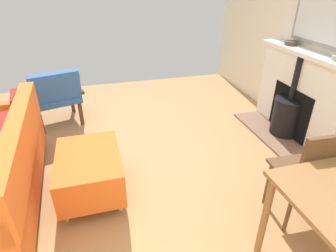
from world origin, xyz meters
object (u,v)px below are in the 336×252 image
(fireplace, at_px, (297,100))
(mantel_bowl_near, at_px, (291,43))
(armchair_accent, at_px, (55,95))
(dining_chair_near_fireplace, at_px, (310,171))
(ottoman, at_px, (90,170))

(fireplace, bearing_deg, mantel_bowl_near, -93.52)
(fireplace, relative_size, mantel_bowl_near, 9.33)
(armchair_accent, relative_size, dining_chair_near_fireplace, 0.91)
(mantel_bowl_near, bearing_deg, armchair_accent, -13.55)
(mantel_bowl_near, xyz_separation_m, armchair_accent, (2.92, -0.70, -0.65))
(ottoman, distance_m, dining_chair_near_fireplace, 1.85)
(armchair_accent, xyz_separation_m, dining_chair_near_fireplace, (-2.02, 2.32, 0.08))
(armchair_accent, height_order, dining_chair_near_fireplace, dining_chair_near_fireplace)
(armchair_accent, bearing_deg, fireplace, 160.06)
(ottoman, bearing_deg, fireplace, -169.73)
(mantel_bowl_near, relative_size, armchair_accent, 0.20)
(mantel_bowl_near, height_order, armchair_accent, mantel_bowl_near)
(mantel_bowl_near, height_order, dining_chair_near_fireplace, mantel_bowl_near)
(armchair_accent, distance_m, dining_chair_near_fireplace, 3.08)
(mantel_bowl_near, distance_m, dining_chair_near_fireplace, 1.94)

